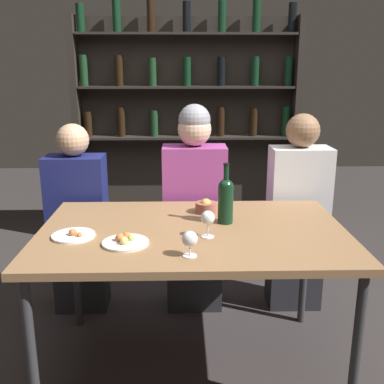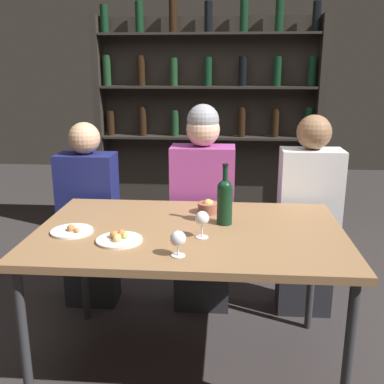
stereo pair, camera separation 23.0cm
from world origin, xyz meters
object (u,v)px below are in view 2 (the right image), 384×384
(wine_bottle, at_px, (225,199))
(food_plate_0, at_px, (72,231))
(seated_person_center, at_px, (202,213))
(seated_person_left, at_px, (89,221))
(snack_bowl, at_px, (208,207))
(wine_glass_0, at_px, (202,219))
(wine_glass_1, at_px, (178,239))
(seated_person_right, at_px, (308,222))
(food_plate_1, at_px, (119,239))

(wine_bottle, relative_size, food_plate_0, 1.54)
(seated_person_center, bearing_deg, seated_person_left, -180.00)
(food_plate_0, relative_size, snack_bowl, 1.75)
(wine_bottle, bearing_deg, food_plate_0, -165.79)
(wine_bottle, xyz_separation_m, food_plate_0, (-0.73, -0.18, -0.12))
(food_plate_0, bearing_deg, wine_glass_0, -1.52)
(wine_glass_0, bearing_deg, wine_bottle, 63.09)
(food_plate_0, height_order, seated_person_left, seated_person_left)
(wine_glass_1, bearing_deg, seated_person_left, 125.39)
(wine_glass_1, xyz_separation_m, seated_person_right, (0.71, 0.97, -0.24))
(food_plate_1, xyz_separation_m, snack_bowl, (0.39, 0.45, 0.02))
(food_plate_1, relative_size, seated_person_left, 0.17)
(wine_bottle, height_order, wine_glass_1, wine_bottle)
(seated_person_center, xyz_separation_m, seated_person_right, (0.66, -0.00, -0.04))
(seated_person_center, distance_m, seated_person_right, 0.66)
(wine_glass_0, height_order, snack_bowl, wine_glass_0)
(wine_glass_0, distance_m, food_plate_1, 0.39)
(seated_person_left, bearing_deg, wine_glass_0, -43.97)
(wine_bottle, height_order, food_plate_0, wine_bottle)
(seated_person_left, bearing_deg, wine_bottle, -31.95)
(seated_person_left, height_order, seated_person_center, seated_person_center)
(wine_glass_0, height_order, seated_person_left, seated_person_left)
(wine_bottle, distance_m, seated_person_right, 0.81)
(food_plate_1, xyz_separation_m, seated_person_right, (1.00, 0.83, -0.18))
(seated_person_right, bearing_deg, seated_person_left, -180.00)
(snack_bowl, distance_m, seated_person_right, 0.74)
(food_plate_0, distance_m, food_plate_1, 0.27)
(wine_glass_1, relative_size, food_plate_0, 0.55)
(food_plate_0, bearing_deg, wine_bottle, 14.21)
(seated_person_center, bearing_deg, wine_bottle, -75.56)
(seated_person_left, bearing_deg, seated_person_center, 0.00)
(wine_glass_0, relative_size, snack_bowl, 1.12)
(snack_bowl, relative_size, seated_person_center, 0.09)
(seated_person_left, bearing_deg, snack_bowl, -25.52)
(wine_glass_1, distance_m, seated_person_left, 1.22)
(wine_glass_0, xyz_separation_m, food_plate_0, (-0.63, 0.02, -0.08))
(wine_bottle, xyz_separation_m, seated_person_right, (0.52, 0.55, -0.30))
(food_plate_1, relative_size, seated_person_right, 0.17)
(wine_glass_0, xyz_separation_m, food_plate_1, (-0.38, -0.08, -0.08))
(food_plate_1, xyz_separation_m, seated_person_center, (0.34, 0.83, -0.13))
(food_plate_1, bearing_deg, wine_glass_0, 11.34)
(wine_glass_0, height_order, seated_person_right, seated_person_right)
(seated_person_center, bearing_deg, wine_glass_1, -92.87)
(seated_person_left, bearing_deg, food_plate_0, -78.43)
(wine_glass_0, relative_size, wine_glass_1, 1.15)
(wine_bottle, height_order, seated_person_left, seated_person_left)
(wine_glass_0, relative_size, seated_person_right, 0.10)
(seated_person_left, bearing_deg, food_plate_1, -64.05)
(wine_glass_1, distance_m, seated_person_right, 1.23)
(snack_bowl, bearing_deg, food_plate_1, -130.87)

